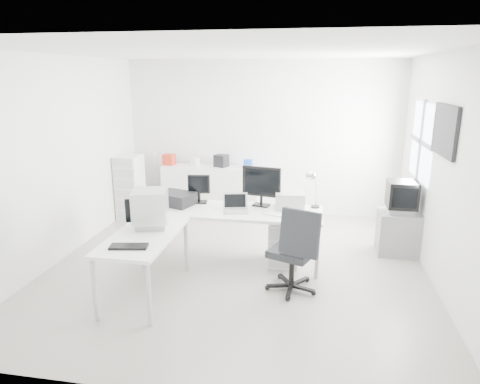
% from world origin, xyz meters
% --- Properties ---
extents(floor, '(5.00, 5.00, 0.01)m').
position_xyz_m(floor, '(0.00, 0.00, 0.00)').
color(floor, beige).
rests_on(floor, ground).
extents(ceiling, '(5.00, 5.00, 0.01)m').
position_xyz_m(ceiling, '(0.00, 0.00, 2.80)').
color(ceiling, white).
rests_on(ceiling, back_wall).
extents(back_wall, '(5.00, 0.02, 2.80)m').
position_xyz_m(back_wall, '(0.00, 2.50, 1.40)').
color(back_wall, silver).
rests_on(back_wall, floor).
extents(left_wall, '(0.02, 5.00, 2.80)m').
position_xyz_m(left_wall, '(-2.50, 0.00, 1.40)').
color(left_wall, silver).
rests_on(left_wall, floor).
extents(right_wall, '(0.02, 5.00, 2.80)m').
position_xyz_m(right_wall, '(2.50, 0.00, 1.40)').
color(right_wall, silver).
rests_on(right_wall, floor).
extents(window, '(0.02, 1.20, 1.10)m').
position_xyz_m(window, '(2.48, 1.20, 1.60)').
color(window, white).
rests_on(window, right_wall).
extents(wall_picture, '(0.04, 0.90, 0.60)m').
position_xyz_m(wall_picture, '(2.47, 0.10, 1.90)').
color(wall_picture, black).
rests_on(wall_picture, right_wall).
extents(main_desk, '(2.40, 0.80, 0.75)m').
position_xyz_m(main_desk, '(-0.09, 0.18, 0.38)').
color(main_desk, white).
rests_on(main_desk, floor).
extents(side_desk, '(0.70, 1.40, 0.75)m').
position_xyz_m(side_desk, '(-0.94, -0.92, 0.38)').
color(side_desk, white).
rests_on(side_desk, floor).
extents(drawer_pedestal, '(0.40, 0.50, 0.60)m').
position_xyz_m(drawer_pedestal, '(0.61, 0.23, 0.30)').
color(drawer_pedestal, white).
rests_on(drawer_pedestal, floor).
extents(inkjet_printer, '(0.59, 0.52, 0.17)m').
position_xyz_m(inkjet_printer, '(-0.94, 0.28, 0.84)').
color(inkjet_printer, black).
rests_on(inkjet_printer, main_desk).
extents(lcd_monitor_small, '(0.33, 0.22, 0.39)m').
position_xyz_m(lcd_monitor_small, '(-0.64, 0.43, 0.95)').
color(lcd_monitor_small, black).
rests_on(lcd_monitor_small, main_desk).
extents(lcd_monitor_large, '(0.59, 0.33, 0.57)m').
position_xyz_m(lcd_monitor_large, '(0.26, 0.43, 1.04)').
color(lcd_monitor_large, black).
rests_on(lcd_monitor_large, main_desk).
extents(laptop, '(0.44, 0.45, 0.24)m').
position_xyz_m(laptop, '(-0.04, 0.08, 0.87)').
color(laptop, '#B7B7BA').
rests_on(laptop, main_desk).
extents(white_keyboard, '(0.44, 0.26, 0.02)m').
position_xyz_m(white_keyboard, '(0.56, 0.03, 0.76)').
color(white_keyboard, white).
rests_on(white_keyboard, main_desk).
extents(white_mouse, '(0.06, 0.06, 0.06)m').
position_xyz_m(white_mouse, '(0.86, 0.08, 0.78)').
color(white_mouse, white).
rests_on(white_mouse, main_desk).
extents(laser_printer, '(0.42, 0.37, 0.22)m').
position_xyz_m(laser_printer, '(0.66, 0.40, 0.86)').
color(laser_printer, '#ACACAC').
rests_on(laser_printer, main_desk).
extents(desk_lamp, '(0.19, 0.19, 0.48)m').
position_xyz_m(desk_lamp, '(1.01, 0.48, 0.99)').
color(desk_lamp, silver).
rests_on(desk_lamp, main_desk).
extents(crt_monitor, '(0.44, 0.44, 0.42)m').
position_xyz_m(crt_monitor, '(-0.94, -0.67, 0.96)').
color(crt_monitor, '#B7B7BA').
rests_on(crt_monitor, side_desk).
extents(black_keyboard, '(0.42, 0.23, 0.03)m').
position_xyz_m(black_keyboard, '(-0.94, -1.32, 0.76)').
color(black_keyboard, black).
rests_on(black_keyboard, side_desk).
extents(office_chair, '(0.82, 0.82, 1.09)m').
position_xyz_m(office_chair, '(0.76, -0.53, 0.54)').
color(office_chair, '#232528').
rests_on(office_chair, floor).
extents(tv_cabinet, '(0.57, 0.47, 0.62)m').
position_xyz_m(tv_cabinet, '(2.22, 0.86, 0.31)').
color(tv_cabinet, gray).
rests_on(tv_cabinet, floor).
extents(crt_tv, '(0.50, 0.48, 0.45)m').
position_xyz_m(crt_tv, '(2.22, 0.86, 0.85)').
color(crt_tv, black).
rests_on(crt_tv, tv_cabinet).
extents(sideboard, '(1.80, 0.45, 0.90)m').
position_xyz_m(sideboard, '(-0.91, 2.24, 0.45)').
color(sideboard, white).
rests_on(sideboard, floor).
extents(clutter_box_a, '(0.22, 0.20, 0.20)m').
position_xyz_m(clutter_box_a, '(-1.71, 2.24, 1.00)').
color(clutter_box_a, red).
rests_on(clutter_box_a, sideboard).
extents(clutter_box_b, '(0.17, 0.16, 0.14)m').
position_xyz_m(clutter_box_b, '(-1.21, 2.24, 0.97)').
color(clutter_box_b, white).
rests_on(clutter_box_b, sideboard).
extents(clutter_box_c, '(0.28, 0.27, 0.22)m').
position_xyz_m(clutter_box_c, '(-0.71, 2.24, 1.01)').
color(clutter_box_c, black).
rests_on(clutter_box_c, sideboard).
extents(clutter_box_d, '(0.16, 0.14, 0.15)m').
position_xyz_m(clutter_box_d, '(-0.21, 2.24, 0.98)').
color(clutter_box_d, blue).
rests_on(clutter_box_d, sideboard).
extents(clutter_bottle, '(0.07, 0.07, 0.22)m').
position_xyz_m(clutter_bottle, '(-2.01, 2.28, 1.01)').
color(clutter_bottle, white).
rests_on(clutter_bottle, sideboard).
extents(filing_cabinet, '(0.40, 0.48, 1.15)m').
position_xyz_m(filing_cabinet, '(-2.28, 1.72, 0.57)').
color(filing_cabinet, white).
rests_on(filing_cabinet, floor).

